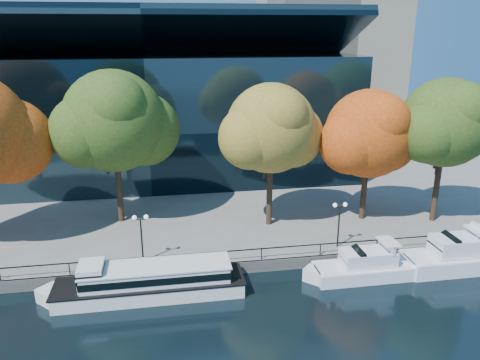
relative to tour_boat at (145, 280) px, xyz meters
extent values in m
plane|color=black|center=(4.27, -0.97, -1.23)|extent=(160.00, 160.00, 0.00)
cube|color=slate|center=(4.27, 35.53, -0.73)|extent=(90.00, 67.00, 1.00)
cube|color=#47443F|center=(4.27, 2.08, -0.73)|extent=(90.00, 0.25, 1.00)
cube|color=black|center=(4.27, 2.28, 0.72)|extent=(88.20, 0.08, 0.08)
cube|color=black|center=(4.27, 2.28, 0.22)|extent=(0.07, 0.07, 0.90)
cube|color=black|center=(0.27, 31.03, 6.77)|extent=(50.00, 24.00, 16.00)
cube|color=black|center=(0.27, 27.03, 16.27)|extent=(50.00, 17.14, 7.86)
cube|color=white|center=(0.35, 0.00, -0.69)|extent=(13.70, 3.33, 1.08)
cube|color=black|center=(0.35, 0.00, -0.13)|extent=(13.98, 3.39, 0.12)
cube|color=white|center=(-6.50, 0.00, -0.69)|extent=(2.75, 2.75, 1.08)
cube|color=white|center=(0.84, 0.00, 0.49)|extent=(10.69, 2.73, 1.17)
cube|color=black|center=(0.84, 0.00, 0.53)|extent=(10.82, 2.80, 0.54)
cube|color=white|center=(0.84, 0.00, 1.12)|extent=(10.96, 2.86, 0.10)
cube|color=white|center=(-3.76, 0.00, 0.78)|extent=(1.76, 2.33, 1.76)
cube|color=black|center=(-3.76, 0.00, 0.97)|extent=(1.81, 2.40, 0.69)
cube|color=white|center=(17.83, -0.19, -0.69)|extent=(9.43, 2.69, 1.08)
cube|color=white|center=(13.12, -0.19, -0.69)|extent=(2.06, 2.06, 1.08)
cube|color=white|center=(17.83, -0.19, -0.13)|extent=(9.24, 2.64, 0.07)
cube|color=white|center=(17.36, -0.19, 0.52)|extent=(4.24, 2.02, 1.17)
cube|color=black|center=(16.13, -0.19, 0.61)|extent=(1.86, 1.94, 1.47)
cube|color=white|center=(18.96, -0.19, 1.38)|extent=(0.22, 2.10, 0.72)
cube|color=white|center=(18.96, -0.19, 1.73)|extent=(1.26, 2.10, 0.13)
cube|color=white|center=(25.79, -0.12, -0.56)|extent=(9.95, 3.10, 1.33)
cube|color=white|center=(20.81, -0.12, -0.56)|extent=(2.44, 2.44, 1.33)
cube|color=white|center=(25.79, -0.12, 0.12)|extent=(9.76, 3.03, 0.09)
cube|color=white|center=(25.29, -0.12, 0.93)|extent=(4.48, 2.32, 1.44)
cube|color=black|center=(24.00, -0.12, 1.04)|extent=(2.02, 2.23, 1.67)
sphere|color=#A42D0D|center=(-11.23, 10.77, 8.50)|extent=(7.39, 7.39, 7.39)
cylinder|color=black|center=(-2.59, 12.53, 3.72)|extent=(0.56, 0.56, 7.90)
cylinder|color=black|center=(-2.09, 12.73, 6.82)|extent=(1.24, 1.88, 3.94)
cylinder|color=black|center=(-2.99, 12.23, 6.54)|extent=(1.13, 1.29, 3.53)
sphere|color=#2D4816|center=(-2.59, 12.53, 9.64)|extent=(9.42, 9.42, 9.42)
sphere|color=#2D4816|center=(0.00, 13.94, 8.46)|extent=(7.06, 7.06, 7.06)
sphere|color=#2D4816|center=(-4.94, 11.58, 8.94)|extent=(6.59, 6.59, 6.59)
sphere|color=#2D4816|center=(-2.12, 10.64, 11.29)|extent=(5.65, 5.65, 5.65)
cylinder|color=black|center=(11.51, 9.36, 3.52)|extent=(0.56, 0.56, 7.49)
cylinder|color=black|center=(12.01, 9.56, 6.46)|extent=(1.19, 1.80, 3.75)
cylinder|color=black|center=(11.11, 9.06, 6.19)|extent=(1.09, 1.24, 3.35)
sphere|color=olive|center=(11.51, 9.36, 9.13)|extent=(8.19, 8.19, 8.19)
sphere|color=olive|center=(13.76, 10.59, 8.11)|extent=(6.14, 6.14, 6.14)
sphere|color=olive|center=(9.46, 8.54, 8.52)|extent=(5.73, 5.73, 5.73)
sphere|color=olive|center=(11.92, 7.73, 10.57)|extent=(4.92, 4.92, 4.92)
cylinder|color=black|center=(20.96, 9.25, 3.19)|extent=(0.56, 0.56, 6.84)
cylinder|color=black|center=(21.46, 9.45, 5.88)|extent=(1.12, 1.67, 3.43)
cylinder|color=black|center=(20.56, 8.95, 5.63)|extent=(1.03, 1.16, 3.07)
sphere|color=#A42D0D|center=(20.96, 9.25, 8.32)|extent=(8.35, 8.35, 8.35)
sphere|color=#A42D0D|center=(23.25, 10.50, 7.28)|extent=(6.27, 6.27, 6.27)
sphere|color=#A42D0D|center=(18.87, 8.41, 7.69)|extent=(5.85, 5.85, 5.85)
sphere|color=#A42D0D|center=(21.37, 7.58, 9.78)|extent=(5.01, 5.01, 5.01)
cylinder|color=black|center=(27.62, 7.63, 3.65)|extent=(0.56, 0.56, 7.76)
cylinder|color=black|center=(28.12, 7.83, 6.70)|extent=(1.22, 1.86, 3.88)
cylinder|color=black|center=(27.22, 7.33, 6.43)|extent=(1.12, 1.27, 3.47)
sphere|color=#2D4816|center=(27.62, 7.63, 9.48)|extent=(8.27, 8.27, 8.27)
sphere|color=#2D4816|center=(29.89, 8.87, 8.44)|extent=(6.20, 6.20, 6.20)
sphere|color=#2D4816|center=(25.55, 6.80, 8.85)|extent=(5.79, 5.79, 5.79)
sphere|color=#2D4816|center=(28.03, 5.98, 10.92)|extent=(4.96, 4.96, 4.96)
cylinder|color=black|center=(-0.25, 3.53, 1.57)|extent=(0.14, 0.14, 3.60)
cube|color=black|center=(-0.25, 3.53, 3.42)|extent=(0.90, 0.06, 0.06)
sphere|color=white|center=(-0.70, 3.53, 3.62)|extent=(0.36, 0.36, 0.36)
sphere|color=white|center=(0.20, 3.53, 3.62)|extent=(0.36, 0.36, 0.36)
cylinder|color=black|center=(16.25, 3.53, 1.57)|extent=(0.14, 0.14, 3.60)
cube|color=black|center=(16.25, 3.53, 3.42)|extent=(0.90, 0.06, 0.06)
sphere|color=white|center=(15.80, 3.53, 3.62)|extent=(0.36, 0.36, 0.36)
sphere|color=white|center=(16.70, 3.53, 3.62)|extent=(0.36, 0.36, 0.36)
camera|label=1|loc=(1.88, -31.30, 17.71)|focal=35.00mm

